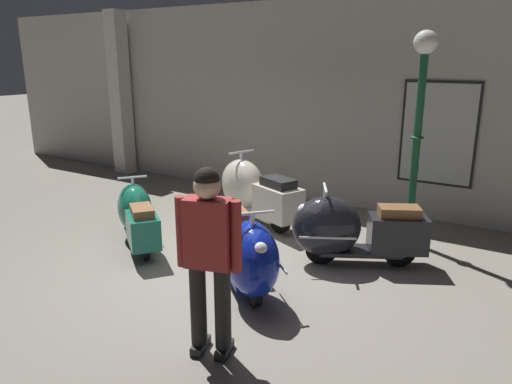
{
  "coord_description": "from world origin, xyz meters",
  "views": [
    {
      "loc": [
        3.53,
        -4.59,
        2.65
      ],
      "look_at": [
        0.1,
        0.91,
        0.83
      ],
      "focal_mm": 33.75,
      "sensor_mm": 36.0,
      "label": 1
    }
  ],
  "objects_px": {
    "scooter_3": "(348,230)",
    "visitor_0": "(209,250)",
    "scooter_0": "(137,215)",
    "scooter_2": "(245,252)",
    "scooter_1": "(253,191)",
    "lamppost": "(419,121)"
  },
  "relations": [
    {
      "from": "scooter_1",
      "to": "lamppost",
      "type": "distance_m",
      "value": 2.83
    },
    {
      "from": "scooter_0",
      "to": "lamppost",
      "type": "height_order",
      "value": "lamppost"
    },
    {
      "from": "scooter_0",
      "to": "scooter_2",
      "type": "relative_size",
      "value": 0.92
    },
    {
      "from": "scooter_2",
      "to": "visitor_0",
      "type": "distance_m",
      "value": 1.38
    },
    {
      "from": "scooter_0",
      "to": "scooter_3",
      "type": "bearing_deg",
      "value": -125.37
    },
    {
      "from": "lamppost",
      "to": "scooter_3",
      "type": "bearing_deg",
      "value": -110.96
    },
    {
      "from": "scooter_2",
      "to": "lamppost",
      "type": "height_order",
      "value": "lamppost"
    },
    {
      "from": "scooter_3",
      "to": "visitor_0",
      "type": "height_order",
      "value": "visitor_0"
    },
    {
      "from": "scooter_1",
      "to": "visitor_0",
      "type": "xyz_separation_m",
      "value": [
        1.7,
        -3.4,
        0.51
      ]
    },
    {
      "from": "scooter_1",
      "to": "scooter_3",
      "type": "height_order",
      "value": "scooter_1"
    },
    {
      "from": "visitor_0",
      "to": "scooter_3",
      "type": "bearing_deg",
      "value": -23.83
    },
    {
      "from": "scooter_2",
      "to": "visitor_0",
      "type": "height_order",
      "value": "visitor_0"
    },
    {
      "from": "scooter_0",
      "to": "scooter_1",
      "type": "bearing_deg",
      "value": -79.14
    },
    {
      "from": "scooter_3",
      "to": "visitor_0",
      "type": "distance_m",
      "value": 2.62
    },
    {
      "from": "scooter_0",
      "to": "scooter_2",
      "type": "distance_m",
      "value": 2.2
    },
    {
      "from": "lamppost",
      "to": "visitor_0",
      "type": "distance_m",
      "value": 3.95
    },
    {
      "from": "scooter_2",
      "to": "scooter_3",
      "type": "height_order",
      "value": "scooter_2"
    },
    {
      "from": "scooter_1",
      "to": "scooter_0",
      "type": "bearing_deg",
      "value": 86.21
    },
    {
      "from": "scooter_1",
      "to": "scooter_2",
      "type": "bearing_deg",
      "value": 142.81
    },
    {
      "from": "scooter_0",
      "to": "scooter_2",
      "type": "height_order",
      "value": "scooter_2"
    },
    {
      "from": "scooter_0",
      "to": "scooter_1",
      "type": "height_order",
      "value": "scooter_1"
    },
    {
      "from": "scooter_2",
      "to": "scooter_3",
      "type": "relative_size",
      "value": 0.93
    }
  ]
}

